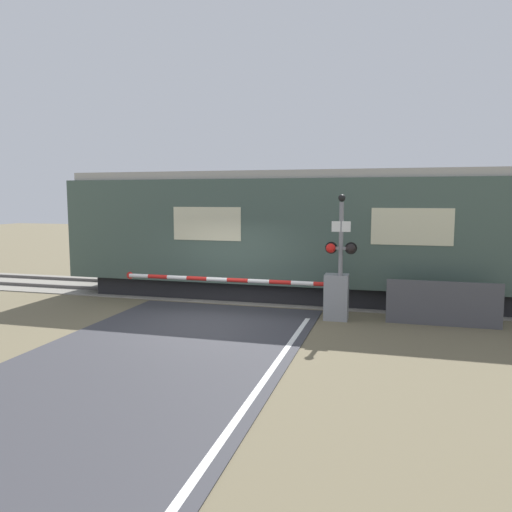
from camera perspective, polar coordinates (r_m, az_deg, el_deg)
The scene contains 6 objects.
ground_plane at distance 12.68m, azimuth -5.59°, elevation -7.57°, with size 80.00×80.00×0.00m, color #6B6047.
track_bed at distance 16.16m, azimuth -0.81°, elevation -4.34°, with size 36.00×3.20×0.13m.
train at distance 15.29m, azimuth 17.14°, elevation 2.18°, with size 20.91×3.05×3.89m.
crossing_barrier at distance 12.99m, azimuth 6.75°, elevation -4.29°, with size 6.26×0.44×1.18m.
signal_post at distance 12.58m, azimuth 9.66°, elevation 0.66°, with size 0.79×0.26×3.20m.
roadside_fence at distance 12.99m, azimuth 20.61°, elevation -5.13°, with size 2.69×0.06×1.10m.
Camera 1 is at (4.41, -11.47, 3.11)m, focal length 35.00 mm.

